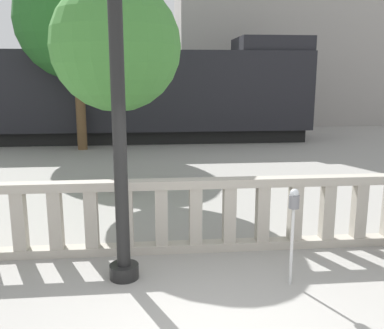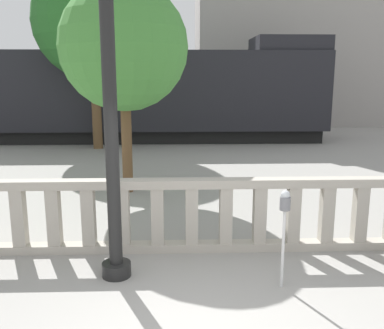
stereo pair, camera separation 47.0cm
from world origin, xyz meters
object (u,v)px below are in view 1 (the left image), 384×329
(parking_meter, at_px, (294,211))
(train_far, at_px, (135,90))
(train_near, at_px, (67,95))
(lamppost, at_px, (116,38))
(tree_left, at_px, (116,47))
(tree_right, at_px, (76,20))

(parking_meter, bearing_deg, train_far, 97.12)
(train_near, bearing_deg, lamppost, -76.56)
(train_near, bearing_deg, parking_meter, -68.06)
(lamppost, relative_size, tree_left, 1.36)
(train_far, bearing_deg, train_near, -104.04)
(tree_right, bearing_deg, parking_meter, -68.18)
(parking_meter, height_order, train_near, train_near)
(tree_right, bearing_deg, tree_left, -73.47)
(tree_left, bearing_deg, tree_right, 106.53)
(parking_meter, xyz_separation_m, train_near, (-5.40, 13.39, 0.93))
(parking_meter, relative_size, train_near, 0.07)
(parking_meter, distance_m, tree_right, 12.71)
(parking_meter, xyz_separation_m, tree_right, (-4.52, 11.29, 3.71))
(train_near, xyz_separation_m, train_far, (2.48, 9.93, -0.15))
(train_near, relative_size, train_far, 0.86)
(lamppost, xyz_separation_m, parking_meter, (2.29, -0.40, -2.24))
(parking_meter, height_order, train_far, train_far)
(lamppost, bearing_deg, tree_right, 101.56)
(parking_meter, relative_size, tree_right, 0.20)
(lamppost, bearing_deg, train_near, 103.44)
(parking_meter, relative_size, tree_left, 0.27)
(train_near, height_order, train_far, train_near)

